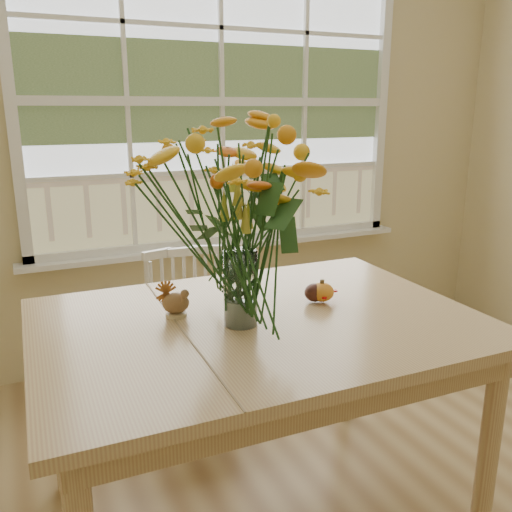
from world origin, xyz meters
name	(u,v)px	position (x,y,z in m)	size (l,w,h in m)	color
wall_back	(220,136)	(0.00, 2.25, 1.35)	(4.00, 0.02, 2.70)	beige
window	(222,105)	(0.00, 2.21, 1.53)	(2.42, 0.12, 1.74)	silver
dining_table	(258,343)	(-0.44, 0.74, 0.72)	(1.52, 1.10, 0.81)	tan
windsor_chair	(190,330)	(-0.46, 1.49, 0.48)	(0.42, 0.40, 0.85)	white
flower_vase	(240,213)	(-0.51, 0.72, 1.19)	(0.53, 0.53, 0.64)	white
pumpkin	(322,293)	(-0.15, 0.80, 0.84)	(0.09, 0.09, 0.07)	orange
turkey_figurine	(176,303)	(-0.69, 0.88, 0.86)	(0.11, 0.09, 0.12)	#CCB78C
dark_gourd	(314,294)	(-0.18, 0.81, 0.84)	(0.13, 0.09, 0.07)	#38160F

